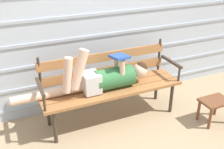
% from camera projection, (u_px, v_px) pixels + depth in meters
% --- Properties ---
extents(ground_plane, '(12.00, 12.00, 0.00)m').
position_uv_depth(ground_plane, '(118.00, 125.00, 3.38)').
color(ground_plane, tan).
extents(house_siding, '(5.32, 0.08, 2.54)m').
position_uv_depth(house_siding, '(96.00, 14.00, 3.39)').
color(house_siding, '#B2BCC6').
rests_on(house_siding, ground).
extents(park_bench, '(1.78, 0.49, 0.90)m').
position_uv_depth(park_bench, '(110.00, 82.00, 3.37)').
color(park_bench, '#9E6638').
rests_on(park_bench, ground).
extents(reclining_person, '(1.68, 0.26, 0.59)m').
position_uv_depth(reclining_person, '(103.00, 78.00, 3.22)').
color(reclining_person, '#33703D').
extents(footstool, '(0.36, 0.26, 0.32)m').
position_uv_depth(footstool, '(215.00, 105.00, 3.35)').
color(footstool, brown).
rests_on(footstool, ground).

